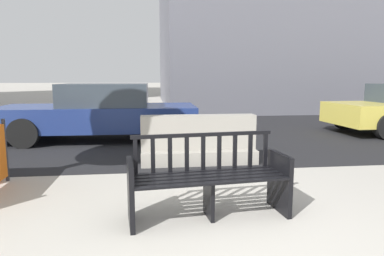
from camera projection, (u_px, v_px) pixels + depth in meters
street_asphalt at (171, 123)px, 11.37m from camera, size 120.00×12.00×0.01m
street_bench at (208, 181)px, 3.65m from camera, size 1.74×0.70×0.88m
jersey_barrier_centre at (198, 143)px, 6.03m from camera, size 2.00×0.69×0.84m
car_sedan_mid at (100, 112)px, 8.18m from camera, size 4.63×1.96×1.35m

